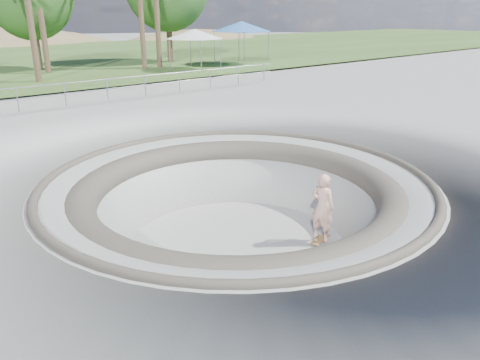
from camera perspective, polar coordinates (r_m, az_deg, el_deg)
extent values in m
plane|color=#ADADA7|center=(12.31, -0.36, -0.01)|extent=(180.00, 180.00, 0.00)
torus|color=#ADADA7|center=(13.13, -0.34, -8.24)|extent=(14.00, 14.00, 4.00)
cylinder|color=#ADADA7|center=(13.11, -0.34, -8.05)|extent=(6.60, 6.60, 0.10)
torus|color=#514C41|center=(12.32, -0.36, -0.10)|extent=(10.24, 10.24, 0.24)
torus|color=#514C41|center=(12.47, -0.35, -1.95)|extent=(8.91, 8.91, 0.81)
ellipsoid|color=brown|center=(71.64, -27.20, 8.14)|extent=(61.60, 44.00, 28.60)
ellipsoid|color=brown|center=(74.81, -5.16, 12.61)|extent=(42.00, 30.00, 19.50)
cylinder|color=gray|center=(22.39, -20.71, 10.95)|extent=(25.00, 0.05, 0.05)
cylinder|color=gray|center=(22.45, -20.57, 9.82)|extent=(25.00, 0.05, 0.05)
cube|color=brown|center=(13.39, 9.79, -7.13)|extent=(0.84, 0.40, 0.02)
cylinder|color=#AEADB2|center=(13.40, 9.78, -7.26)|extent=(0.07, 0.17, 0.04)
cylinder|color=#AEADB2|center=(13.40, 9.78, -7.26)|extent=(0.07, 0.17, 0.04)
cylinder|color=beige|center=(13.41, 9.78, -7.29)|extent=(0.07, 0.04, 0.06)
cylinder|color=beige|center=(13.41, 9.78, -7.29)|extent=(0.07, 0.04, 0.06)
cylinder|color=beige|center=(13.41, 9.78, -7.29)|extent=(0.07, 0.04, 0.06)
cylinder|color=beige|center=(13.41, 9.78, -7.29)|extent=(0.07, 0.04, 0.06)
imported|color=#E6AF95|center=(12.98, 10.04, -3.29)|extent=(0.57, 0.77, 1.93)
cylinder|color=gray|center=(31.90, -6.04, 14.64)|extent=(0.06, 0.06, 1.99)
cylinder|color=gray|center=(33.38, -2.31, 14.97)|extent=(0.06, 0.06, 1.99)
cylinder|color=gray|center=(34.02, -8.52, 14.87)|extent=(0.06, 0.06, 1.99)
cylinder|color=gray|center=(35.41, -4.91, 15.20)|extent=(0.06, 0.06, 1.99)
cube|color=silver|center=(33.58, -5.51, 16.78)|extent=(3.53, 3.53, 0.08)
cone|color=silver|center=(33.56, -5.53, 17.32)|extent=(4.99, 4.99, 0.63)
cylinder|color=gray|center=(35.15, -0.12, 15.49)|extent=(0.06, 0.06, 2.30)
cylinder|color=gray|center=(37.08, 3.49, 15.69)|extent=(0.06, 0.06, 2.30)
cylinder|color=gray|center=(37.44, -3.10, 15.74)|extent=(0.06, 0.06, 2.30)
cylinder|color=gray|center=(39.26, 0.45, 15.97)|extent=(0.06, 0.06, 2.30)
cube|color=#326AB6|center=(37.13, 0.18, 17.67)|extent=(3.65, 3.65, 0.08)
cone|color=#326AB6|center=(37.12, 0.18, 18.24)|extent=(6.11, 6.11, 0.73)
cylinder|color=brown|center=(35.11, -10.19, 20.69)|extent=(0.36, 0.36, 9.25)
cylinder|color=brown|center=(36.24, -23.72, 15.91)|extent=(0.44, 0.44, 4.89)
cylinder|color=brown|center=(39.05, -8.66, 18.04)|extent=(0.44, 0.44, 5.66)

